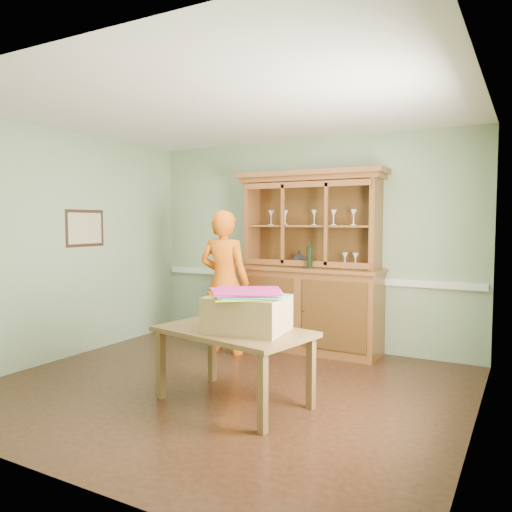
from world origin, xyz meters
The scene contains 14 objects.
floor centered at (0.00, 0.00, 0.00)m, with size 4.50×4.50×0.00m, color #472616.
ceiling centered at (0.00, 0.00, 2.70)m, with size 4.50×4.50×0.00m, color white.
wall_back centered at (0.00, 2.00, 1.35)m, with size 4.50×4.50×0.00m, color #8DA87E.
wall_left centered at (-2.25, 0.00, 1.35)m, with size 4.00×4.00×0.00m, color #8DA87E.
wall_right centered at (2.25, 0.00, 1.35)m, with size 4.00×4.00×0.00m, color #8DA87E.
wall_front centered at (0.00, -2.00, 1.35)m, with size 4.50×4.50×0.00m, color #8DA87E.
chair_rail centered at (0.00, 1.98, 0.90)m, with size 4.41×0.05×0.08m, color white.
framed_map centered at (-2.23, 0.30, 1.55)m, with size 0.03×0.60×0.46m.
window_panel centered at (2.23, -0.30, 1.50)m, with size 0.03×0.96×1.36m.
china_hutch centered at (0.14, 1.74, 0.79)m, with size 1.92×0.63×2.26m.
dining_table centered at (0.30, -0.33, 0.60)m, with size 1.48×1.05×0.68m.
cardboard_box centered at (0.45, -0.34, 0.83)m, with size 0.66×0.53×0.31m, color #A18053.
kite_stack centered at (0.46, -0.34, 1.01)m, with size 0.78×0.78×0.05m.
person centered at (-0.69, 1.07, 0.89)m, with size 0.65×0.42×1.77m, color orange.
Camera 1 is at (2.60, -4.07, 1.64)m, focal length 35.00 mm.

